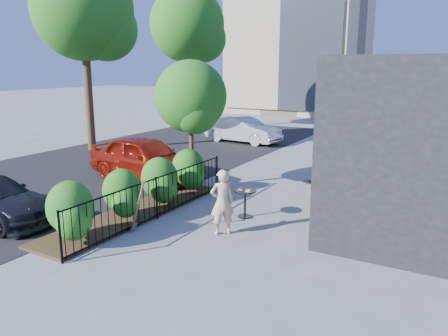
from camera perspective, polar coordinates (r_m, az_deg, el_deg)
The scene contains 13 objects.
ground at distance 10.52m, azimuth -2.19°, elevation -7.97°, with size 120.00×120.00×0.00m, color gray.
fence at distance 11.16m, azimuth -8.79°, elevation -3.83°, with size 0.05×6.05×1.10m.
planting_bed at distance 11.75m, azimuth -11.40°, elevation -5.73°, with size 1.30×6.00×0.08m, color #382616.
shrubs at distance 11.57m, azimuth -10.85°, elevation -2.59°, with size 1.10×5.60×1.24m.
patio_tree at distance 13.39m, azimuth -4.25°, elevation 8.71°, with size 2.20×2.20×3.94m.
street at distance 17.07m, azimuth -17.04°, elevation -0.26°, with size 9.00×30.00×0.01m, color black.
street_tree_near at distance 20.92m, azimuth -17.88°, elevation 18.37°, with size 4.40×4.40×8.28m.
street_tree_far at distance 27.02m, azimuth -4.78°, elevation 17.60°, with size 4.40×4.40×8.28m.
cafe_table at distance 11.18m, azimuth 2.76°, elevation -4.02°, with size 0.57×0.57×0.76m.
woman at distance 9.99m, azimuth -0.23°, elevation -4.47°, with size 0.56×0.37×1.53m, color #D8B58C.
shovel at distance 10.25m, azimuth -11.28°, elevation -5.38°, with size 0.45×0.17×1.31m.
car_red at distance 15.09m, azimuth -10.23°, elevation 1.27°, with size 1.75×4.35×1.48m, color maroon.
car_silver at distance 22.25m, azimuth 2.50°, elevation 5.02°, with size 1.39×3.97×1.31m, color #BBBBC0.
Camera 1 is at (5.19, -8.33, 3.78)m, focal length 35.00 mm.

